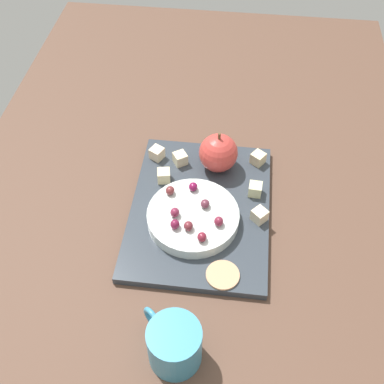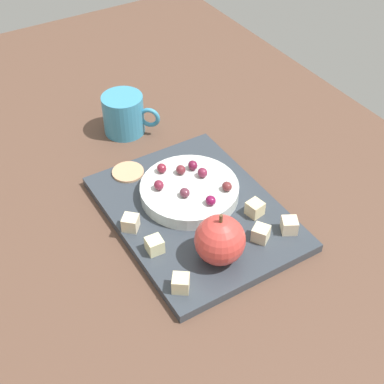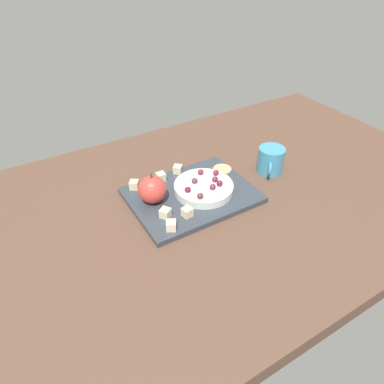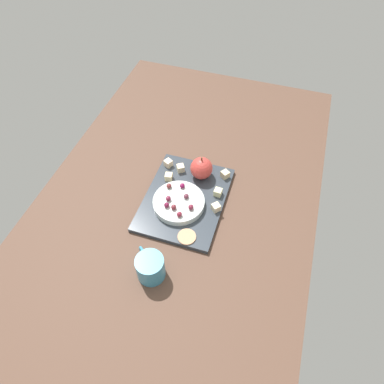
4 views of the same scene
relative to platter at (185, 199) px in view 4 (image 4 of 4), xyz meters
The scene contains 21 objects.
table 5.56cm from the platter, 31.34° to the right, with size 149.43×85.92×4.42cm, color brown.
platter is the anchor object (origin of this frame).
serving_dish 3.77cm from the platter, 15.59° to the right, with size 15.80×15.80×2.15cm, color silver.
apple_whole 11.35cm from the platter, 167.74° to the left, with size 7.24×7.24×7.24cm, color #CA3E37.
apple_stem 13.54cm from the platter, 167.74° to the left, with size 0.50×0.50×1.20cm, color brown.
cheese_cube_0 9.46cm from the platter, 127.35° to the right, with size 2.29×2.29×2.29cm, color beige.
cheese_cube_1 14.91cm from the platter, 139.50° to the right, with size 2.29×2.29×2.29cm, color beige.
cheese_cube_2 11.66cm from the platter, 154.41° to the right, with size 2.29×2.29×2.29cm, color beige.
cheese_cube_3 15.74cm from the platter, 141.43° to the left, with size 2.29×2.29×2.29cm, color beige.
cheese_cube_4 10.68cm from the platter, 81.70° to the left, with size 2.29×2.29×2.29cm, color beige.
cheese_cube_5 10.58cm from the platter, 114.56° to the left, with size 2.29×2.29×2.29cm, color beige.
cracker_0 14.36cm from the platter, 20.66° to the left, with size 5.36×5.36×0.40cm, color tan.
grape_0 7.17cm from the platter, 35.76° to the left, with size 1.69×1.52×1.58cm, color maroon.
grape_1 8.20cm from the platter, 28.47° to the right, with size 1.69×1.52×1.56cm, color maroon.
grape_2 9.28cm from the platter, ahead, with size 1.69×1.52×1.51cm, color maroon.
grape_3 4.00cm from the platter, 33.45° to the left, with size 1.69×1.52×1.40cm, color #5F2B3A.
grape_4 6.44cm from the platter, 46.80° to the right, with size 1.69×1.52×1.58cm, color maroon.
grape_5 4.43cm from the platter, 144.37° to the right, with size 1.69×1.52×1.43cm, color maroon.
grape_6 6.53cm from the platter, 97.65° to the right, with size 1.69×1.52×1.46cm, color maroon.
grape_7 7.56cm from the platter, 10.99° to the right, with size 1.69×1.52×1.49cm, color maroon.
cup 26.58cm from the platter, ahead, with size 8.90×9.16×7.53cm.
Camera 4 is at (58.54, 24.82, 92.24)cm, focal length 32.65 mm.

